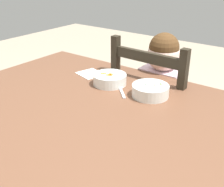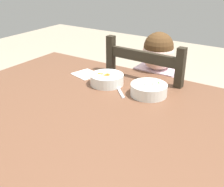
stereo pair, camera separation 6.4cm
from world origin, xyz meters
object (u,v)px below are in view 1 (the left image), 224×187
Objects in this scene: bowl_of_peas at (150,90)px; spoon at (121,89)px; bowl_of_carrots at (110,79)px; dining_chair at (156,121)px; child_figure at (158,93)px; dining_table at (107,135)px.

bowl_of_peas reaches higher than spoon.
bowl_of_peas is 0.22m from bowl_of_carrots.
bowl_of_peas is at bearing 9.24° from spoon.
child_figure is (0.00, -0.01, 0.18)m from dining_chair.
bowl_of_peas is (0.05, 0.24, 0.12)m from dining_table.
dining_table is 0.58m from dining_chair.
dining_chair is 0.99× the size of child_figure.
bowl_of_carrots is at bearing -110.39° from child_figure.
bowl_of_carrots reaches higher than dining_table.
child_figure reaches higher than spoon.
bowl_of_peas is 1.01× the size of bowl_of_carrots.
bowl_of_peas is 1.41× the size of spoon.
dining_chair is (-0.06, 0.53, -0.21)m from dining_table.
bowl_of_peas is at bearing -69.68° from dining_chair.
dining_chair reaches higher than bowl_of_carrots.
bowl_of_peas reaches higher than dining_table.
spoon is at bearing -15.89° from bowl_of_carrots.
dining_chair is 0.18m from child_figure.
bowl_of_carrots is at bearing 164.11° from spoon.
dining_table is 0.27m from bowl_of_peas.
dining_table is at bearing -83.92° from dining_chair.
bowl_of_carrots is (-0.11, -0.30, 0.33)m from dining_chair.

